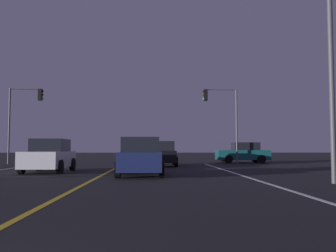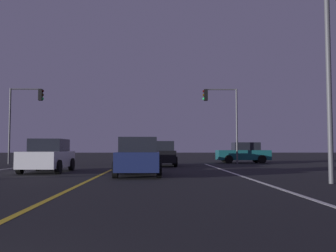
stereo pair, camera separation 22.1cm
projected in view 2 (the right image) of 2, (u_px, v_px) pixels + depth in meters
name	position (u px, v px, depth m)	size (l,w,h in m)	color
lane_edge_right	(269.00, 185.00, 12.30)	(0.16, 32.58, 0.01)	silver
lane_center_divider	(78.00, 186.00, 12.11)	(0.16, 32.58, 0.01)	gold
car_crossing_side	(244.00, 153.00, 30.69)	(4.30, 2.02, 1.70)	black
car_oncoming	(48.00, 156.00, 18.91)	(2.02, 4.30, 1.70)	black
car_lead_same_lane	(139.00, 157.00, 16.51)	(2.02, 4.30, 1.70)	black
car_ahead_far	(162.00, 154.00, 25.57)	(2.02, 4.30, 1.70)	black
traffic_light_near_right	(221.00, 109.00, 29.35)	(2.79, 0.36, 5.95)	#4C4C51
traffic_light_near_left	(25.00, 108.00, 28.90)	(2.67, 0.36, 5.91)	#4C4C51
street_lamp_right_near	(314.00, 55.00, 13.02)	(2.11, 0.44, 7.00)	#4C4C51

